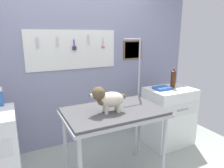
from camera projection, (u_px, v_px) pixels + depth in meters
rear_wall_panel at (76, 69)px, 3.02m from camera, size 4.00×0.11×2.30m
grooming_table at (114, 117)px, 2.24m from camera, size 1.10×0.70×0.86m
grooming_arm at (138, 102)px, 2.81m from camera, size 0.30×0.11×1.62m
dog at (107, 99)px, 2.11m from camera, size 0.39×0.22×0.28m
cabinet_right at (169, 116)px, 3.12m from camera, size 0.68×0.54×0.88m
conditioner_bottle at (1, 98)px, 2.19m from camera, size 0.06×0.06×0.21m
soda_bottle at (173, 79)px, 3.01m from camera, size 0.08×0.08×0.30m
supply_tray at (162, 88)px, 2.97m from camera, size 0.24×0.18×0.04m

